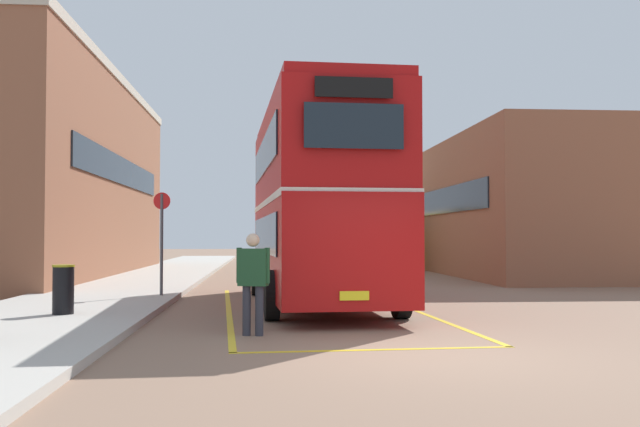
# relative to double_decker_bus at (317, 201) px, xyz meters

# --- Properties ---
(ground_plane) EXTENTS (135.60, 135.60, 0.00)m
(ground_plane) POSITION_rel_double_decker_bus_xyz_m (0.98, 7.03, -2.51)
(ground_plane) COLOR #846651
(sidewalk_left) EXTENTS (4.00, 57.60, 0.14)m
(sidewalk_left) POSITION_rel_double_decker_bus_xyz_m (-5.52, 9.43, -2.44)
(sidewalk_left) COLOR #B2ADA3
(sidewalk_left) RESTS_ON ground
(brick_building_left) EXTENTS (5.73, 21.00, 8.23)m
(brick_building_left) POSITION_rel_double_decker_bus_xyz_m (-9.92, 12.69, 1.61)
(brick_building_left) COLOR brown
(brick_building_left) RESTS_ON ground
(depot_building_right) EXTENTS (6.70, 13.77, 5.80)m
(depot_building_right) POSITION_rel_double_decker_bus_xyz_m (9.80, 12.12, 0.39)
(depot_building_right) COLOR brown
(depot_building_right) RESTS_ON ground
(double_decker_bus) EXTENTS (3.31, 9.96, 4.75)m
(double_decker_bus) POSITION_rel_double_decker_bus_xyz_m (0.00, 0.00, 0.00)
(double_decker_bus) COLOR black
(double_decker_bus) RESTS_ON ground
(single_deck_bus) EXTENTS (2.87, 8.53, 3.02)m
(single_deck_bus) POSITION_rel_double_decker_bus_xyz_m (3.84, 20.03, -0.87)
(single_deck_bus) COLOR black
(single_deck_bus) RESTS_ON ground
(pedestrian_boarding) EXTENTS (0.56, 0.33, 1.71)m
(pedestrian_boarding) POSITION_rel_double_decker_bus_xyz_m (-1.46, -5.22, -1.52)
(pedestrian_boarding) COLOR #2D2D38
(pedestrian_boarding) RESTS_ON ground
(litter_bin) EXTENTS (0.43, 0.43, 0.96)m
(litter_bin) POSITION_rel_double_decker_bus_xyz_m (-5.20, -2.89, -1.89)
(litter_bin) COLOR black
(litter_bin) RESTS_ON sidewalk_left
(bus_stop_sign) EXTENTS (0.44, 0.09, 2.66)m
(bus_stop_sign) POSITION_rel_double_decker_bus_xyz_m (-3.93, 1.48, -0.77)
(bus_stop_sign) COLOR #4C4C51
(bus_stop_sign) RESTS_ON sidewalk_left
(bay_marking_yellow) EXTENTS (4.96, 12.08, 0.01)m
(bay_marking_yellow) POSITION_rel_double_decker_bus_xyz_m (0.05, -1.88, -2.51)
(bay_marking_yellow) COLOR gold
(bay_marking_yellow) RESTS_ON ground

